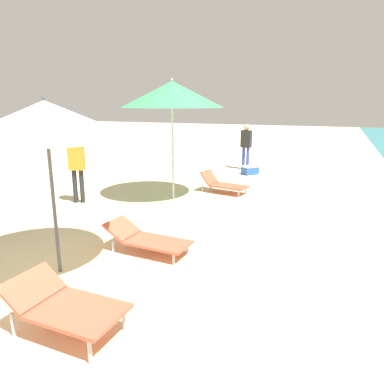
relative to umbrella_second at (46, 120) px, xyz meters
The scene contains 8 objects.
umbrella_second is the anchor object (origin of this frame).
lounger_second_shoreside 2.39m from the umbrella_second, 51.88° to the left, with size 1.46×0.66×0.48m.
lounger_second_inland 2.43m from the umbrella_second, 46.03° to the right, with size 1.28×0.71×0.58m.
umbrella_farthest 4.37m from the umbrella_second, 92.28° to the left, with size 2.50×2.50×2.97m.
lounger_farthest_shoreside 5.82m from the umbrella_second, 81.39° to the left, with size 1.35×0.78×0.57m.
person_walking_near 4.02m from the umbrella_second, 124.76° to the left, with size 0.42×0.34×1.67m.
person_walking_mid 9.22m from the umbrella_second, 86.52° to the left, with size 0.39×0.27×1.66m.
cooler_box 8.56m from the umbrella_second, 83.57° to the left, with size 0.60×0.63×0.30m.
Camera 1 is at (3.60, 0.24, 2.41)m, focal length 33.53 mm.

